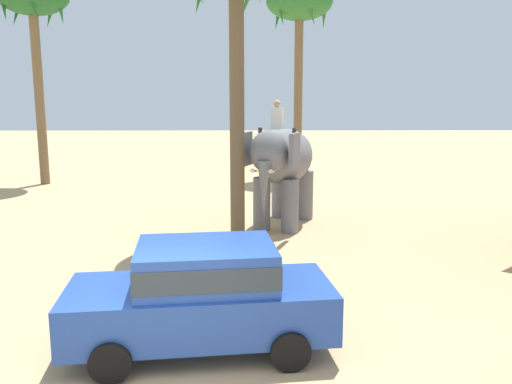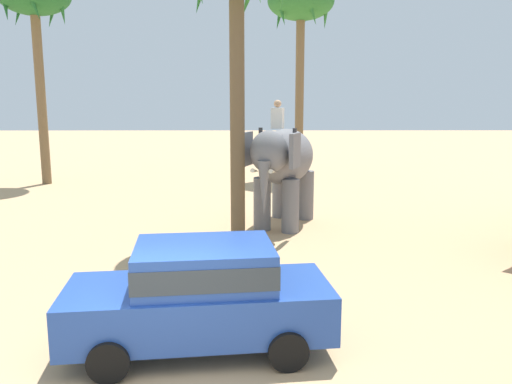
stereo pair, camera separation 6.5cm
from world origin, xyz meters
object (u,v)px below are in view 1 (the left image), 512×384
Objects in this scene: car_sedan_foreground at (202,293)px; palm_tree_near_hut at (299,8)px; elephant_with_mahout at (283,163)px; palm_tree_left_of_road at (32,2)px.

car_sedan_foreground is 20.00m from palm_tree_near_hut.
elephant_with_mahout is (1.73, 8.10, 1.06)m from car_sedan_foreground.
palm_tree_left_of_road is at bearing 141.85° from elephant_with_mahout.
palm_tree_near_hut reaches higher than palm_tree_left_of_road.
palm_tree_near_hut reaches higher than car_sedan_foreground.
car_sedan_foreground is 8.35m from elephant_with_mahout.
palm_tree_left_of_road is at bearing -170.69° from palm_tree_near_hut.
palm_tree_near_hut is (3.11, 18.37, 7.26)m from car_sedan_foreground.
car_sedan_foreground is at bearing -61.68° from palm_tree_left_of_road.
palm_tree_near_hut is 12.11m from palm_tree_left_of_road.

